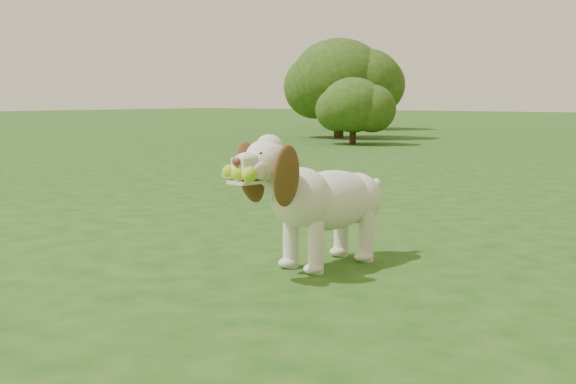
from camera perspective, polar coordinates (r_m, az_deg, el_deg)
The scene contains 5 objects.
ground at distance 3.92m, azimuth 6.97°, elevation -4.90°, with size 80.00×80.00×0.00m, color #184313.
dog at distance 3.55m, azimuth 2.39°, elevation -0.29°, with size 0.43×1.03×0.67m.
shrub_a at distance 13.03m, azimuth 5.16°, elevation 6.86°, with size 1.16×1.16×1.20m.
shrub_e at distance 15.14m, azimuth 4.06°, elevation 8.86°, with size 1.99×1.99×2.06m.
shrub_g at distance 19.51m, azimuth 5.08°, elevation 8.77°, with size 2.12×2.12×2.20m.
Camera 1 is at (1.94, -3.30, 0.84)m, focal length 45.00 mm.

